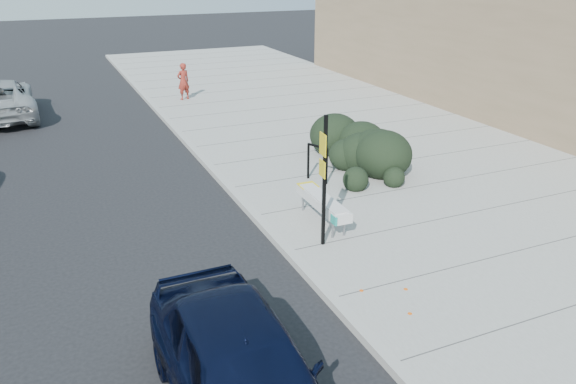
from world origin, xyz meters
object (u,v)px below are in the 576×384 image
at_px(sedan_navy, 242,372).
at_px(pedestrian, 183,81).
at_px(bench, 323,203).
at_px(bike_rack, 317,160).
at_px(sign_post, 324,175).

bearing_deg(sedan_navy, pedestrian, 78.33).
xyz_separation_m(bench, bike_rack, (1.11, 2.50, 0.13)).
bearing_deg(pedestrian, bench, 72.14).
relative_size(bench, pedestrian, 1.34).
relative_size(bench, bike_rack, 2.04).
height_order(bench, sign_post, sign_post).
bearing_deg(sign_post, bench, 68.46).
relative_size(sedan_navy, pedestrian, 2.90).
bearing_deg(bench, sedan_navy, -126.15).
distance_m(bench, bike_rack, 2.74).
bearing_deg(sedan_navy, bench, 52.85).
relative_size(sign_post, pedestrian, 1.80).
bearing_deg(bike_rack, bench, -137.95).
xyz_separation_m(sign_post, pedestrian, (0.72, 15.08, -0.83)).
xyz_separation_m(bench, sign_post, (-0.52, -1.00, 1.13)).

